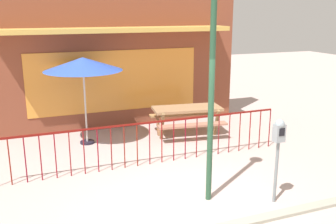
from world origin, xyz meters
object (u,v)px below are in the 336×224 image
Objects in this scene: patio_umbrella at (83,65)px; street_lamp at (213,47)px; parking_meter_near at (279,139)px; picnic_table_left at (187,113)px.

street_lamp is (1.49, -3.78, 0.69)m from patio_umbrella.
street_lamp is at bearing 153.63° from parking_meter_near.
patio_umbrella is at bearing 111.55° from street_lamp.
patio_umbrella is 5.05m from parking_meter_near.
picnic_table_left is 4.18m from street_lamp.
street_lamp is at bearing -68.45° from patio_umbrella.
patio_umbrella is 4.12m from street_lamp.
street_lamp reaches higher than picnic_table_left.
street_lamp is (-1.03, 0.51, 1.52)m from parking_meter_near.
parking_meter_near reaches higher than picnic_table_left.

